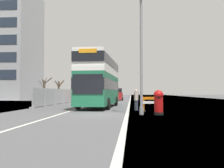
% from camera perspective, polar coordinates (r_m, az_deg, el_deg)
% --- Properties ---
extents(ground, '(140.00, 280.00, 0.10)m').
position_cam_1_polar(ground, '(16.74, -1.55, -7.11)').
color(ground, '#4C4C4F').
extents(double_decker_bus, '(3.19, 11.14, 4.99)m').
position_cam_1_polar(double_decker_bus, '(24.67, -2.79, 0.85)').
color(double_decker_bus, '#1E6B47').
rests_on(double_decker_bus, ground).
extents(lamppost_foreground, '(0.29, 0.70, 7.89)m').
position_cam_1_polar(lamppost_foreground, '(16.73, 6.69, 5.82)').
color(lamppost_foreground, gray).
rests_on(lamppost_foreground, ground).
extents(red_pillar_postbox, '(0.65, 0.65, 1.61)m').
position_cam_1_polar(red_pillar_postbox, '(16.66, 10.53, -3.89)').
color(red_pillar_postbox, black).
rests_on(red_pillar_postbox, ground).
extents(roadworks_barrier, '(1.62, 0.87, 1.12)m').
position_cam_1_polar(roadworks_barrier, '(19.67, 9.19, -4.15)').
color(roadworks_barrier, orange).
rests_on(roadworks_barrier, ground).
extents(construction_site_fence, '(0.44, 20.60, 1.94)m').
position_cam_1_polar(construction_site_fence, '(33.97, -11.18, -2.78)').
color(construction_site_fence, '#A8AAAD').
rests_on(construction_site_fence, ground).
extents(car_oncoming_near, '(2.01, 4.56, 2.17)m').
position_cam_1_polar(car_oncoming_near, '(39.69, -5.11, -2.56)').
color(car_oncoming_near, maroon).
rests_on(car_oncoming_near, ground).
extents(car_receding_mid, '(2.00, 4.16, 2.20)m').
position_cam_1_polar(car_receding_mid, '(46.53, 1.26, -2.44)').
color(car_receding_mid, maroon).
rests_on(car_receding_mid, ground).
extents(car_receding_far, '(1.94, 3.86, 2.05)m').
position_cam_1_polar(car_receding_far, '(54.96, -3.21, -2.44)').
color(car_receding_far, maroon).
rests_on(car_receding_far, ground).
extents(bare_tree_far_verge_near, '(2.79, 2.50, 4.35)m').
position_cam_1_polar(bare_tree_far_verge_near, '(49.95, -15.06, -0.95)').
color(bare_tree_far_verge_near, '#4C3D2D').
rests_on(bare_tree_far_verge_near, ground).
extents(bare_tree_far_verge_mid, '(2.50, 2.84, 4.50)m').
position_cam_1_polar(bare_tree_far_verge_mid, '(61.13, -11.96, -0.88)').
color(bare_tree_far_verge_mid, '#4C3D2D').
rests_on(bare_tree_far_verge_mid, ground).
extents(pedestrian_at_kerb, '(0.34, 0.34, 1.70)m').
position_cam_1_polar(pedestrian_at_kerb, '(20.49, 5.52, -3.62)').
color(pedestrian_at_kerb, '#2D3342').
rests_on(pedestrian_at_kerb, ground).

